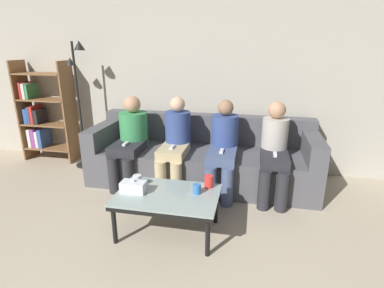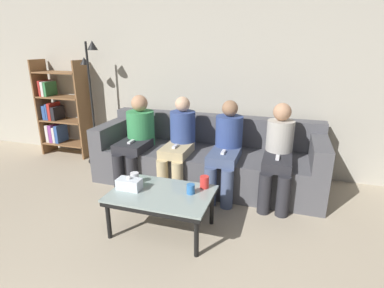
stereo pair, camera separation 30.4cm
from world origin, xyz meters
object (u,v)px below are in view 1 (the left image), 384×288
at_px(cup_near_right, 137,181).
at_px(seated_person_right_end, 274,149).
at_px(cup_near_left, 197,189).
at_px(seated_person_left_end, 131,138).
at_px(coffee_table, 167,198).
at_px(standing_lamp, 79,92).
at_px(seated_person_mid_left, 175,141).
at_px(bookshelf, 42,115).
at_px(couch, 202,158).
at_px(seated_person_mid_right, 223,145).
at_px(tissue_box, 133,187).
at_px(cup_far_center, 209,181).

relative_size(cup_near_right, seated_person_right_end, 0.10).
distance_m(cup_near_left, seated_person_left_end, 1.34).
relative_size(coffee_table, standing_lamp, 0.53).
bearing_deg(cup_near_right, seated_person_right_end, 33.44).
bearing_deg(coffee_table, seated_person_mid_left, 100.53).
distance_m(bookshelf, seated_person_right_end, 3.31).
bearing_deg(couch, cup_near_left, -82.40).
relative_size(couch, cup_near_right, 25.49).
bearing_deg(seated_person_mid_right, coffee_table, -112.36).
height_order(seated_person_left_end, seated_person_mid_right, seated_person_left_end).
height_order(cup_near_right, seated_person_mid_right, seated_person_mid_right).
height_order(couch, standing_lamp, standing_lamp).
height_order(coffee_table, tissue_box, tissue_box).
bearing_deg(cup_near_right, couch, 68.64).
bearing_deg(bookshelf, seated_person_left_end, -17.72).
bearing_deg(tissue_box, coffee_table, 5.09).
height_order(couch, bookshelf, bookshelf).
height_order(tissue_box, seated_person_right_end, seated_person_right_end).
xyz_separation_m(cup_far_center, seated_person_right_end, (0.61, 0.72, 0.11)).
xyz_separation_m(standing_lamp, seated_person_mid_right, (1.98, -0.39, -0.48)).
relative_size(couch, seated_person_mid_left, 2.53).
height_order(seated_person_mid_left, seated_person_right_end, seated_person_mid_left).
bearing_deg(seated_person_mid_right, standing_lamp, 168.89).
xyz_separation_m(couch, seated_person_left_end, (-0.84, -0.21, 0.28)).
height_order(tissue_box, seated_person_mid_right, seated_person_mid_right).
bearing_deg(cup_near_left, seated_person_right_end, 51.36).
bearing_deg(couch, seated_person_mid_left, -141.30).
relative_size(cup_far_center, seated_person_right_end, 0.11).
xyz_separation_m(cup_near_right, seated_person_mid_left, (0.14, 0.85, 0.12)).
distance_m(cup_near_left, cup_far_center, 0.17).
xyz_separation_m(standing_lamp, seated_person_mid_left, (1.41, -0.38, -0.47)).
distance_m(cup_near_right, standing_lamp, 1.87).
distance_m(seated_person_left_end, seated_person_right_end, 1.69).
xyz_separation_m(couch, seated_person_mid_left, (-0.28, -0.22, 0.27)).
bearing_deg(seated_person_right_end, cup_far_center, -130.25).
relative_size(coffee_table, cup_far_center, 8.08).
bearing_deg(cup_near_right, coffee_table, -17.51).
relative_size(cup_far_center, seated_person_left_end, 0.11).
bearing_deg(coffee_table, standing_lamp, 140.20).
height_order(bookshelf, seated_person_right_end, bookshelf).
distance_m(cup_near_right, cup_far_center, 0.66).
bearing_deg(seated_person_right_end, couch, 164.11).
xyz_separation_m(seated_person_left_end, seated_person_right_end, (1.69, -0.03, -0.02)).
xyz_separation_m(bookshelf, seated_person_mid_right, (2.71, -0.53, -0.10)).
bearing_deg(seated_person_left_end, seated_person_right_end, -0.94).
height_order(coffee_table, cup_far_center, cup_far_center).
xyz_separation_m(cup_near_right, bookshelf, (-2.01, 1.37, 0.22)).
distance_m(seated_person_left_end, seated_person_mid_left, 0.56).
distance_m(cup_near_right, tissue_box, 0.13).
height_order(cup_far_center, seated_person_mid_right, seated_person_mid_right).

